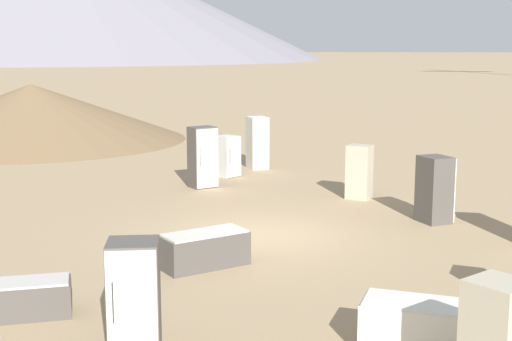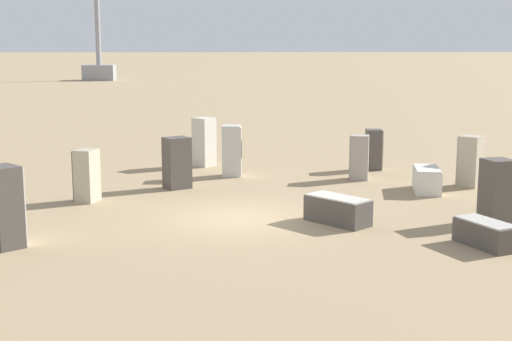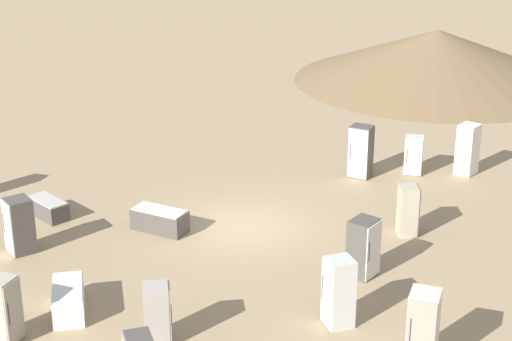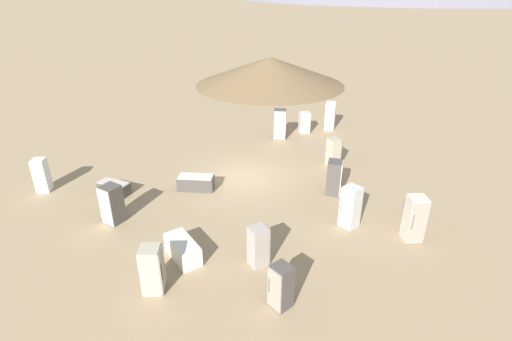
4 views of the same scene
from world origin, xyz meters
name	(u,v)px [view 3 (image 3 of 4)]	position (x,y,z in m)	size (l,w,h in m)	color
ground_plane	(244,227)	(0.00, 0.00, 0.00)	(1000.00, 1000.00, 0.00)	#9E8460
dirt_mound	(437,56)	(-12.66, 16.08, 1.34)	(14.58, 14.58, 2.69)	brown
discarded_fridge_0	(3,310)	(3.78, -7.97, 0.86)	(0.96, 0.96, 1.71)	#B2A88E
discarded_fridge_1	(157,314)	(5.36, -4.55, 0.79)	(0.73, 0.79, 1.58)	#A89E93
discarded_fridge_2	(414,155)	(-1.94, 7.67, 0.71)	(0.95, 0.94, 1.41)	silver
discarded_fridge_3	(361,152)	(-2.43, 5.68, 0.97)	(1.01, 1.00, 1.95)	#4C4742
discarded_fridge_4	(160,220)	(-0.84, -2.53, 0.36)	(1.85, 1.71, 0.73)	#4C4742
discarded_fridge_5	(19,226)	(-1.08, -6.80, 0.86)	(0.86, 0.87, 1.71)	#4C4742
discarded_fridge_6	(363,248)	(4.32, 1.85, 0.85)	(0.98, 1.01, 1.71)	#4C4742
discarded_fridge_7	(48,208)	(-3.35, -5.56, 0.31)	(1.69, 1.18, 0.62)	#4C4742
discarded_fridge_8	(68,300)	(3.08, -6.26, 0.39)	(1.85, 1.14, 0.78)	silver
discarded_fridge_9	(339,292)	(6.41, -0.09, 0.93)	(0.71, 0.74, 1.85)	silver
discarded_fridge_10	(423,328)	(8.75, 0.86, 0.95)	(1.00, 1.00, 1.90)	beige
discarded_fridge_11	(468,149)	(-1.11, 9.46, 0.96)	(0.92, 0.98, 1.91)	silver
discarded_fridge_14	(408,210)	(2.49, 4.53, 0.80)	(0.84, 0.80, 1.60)	#B2A88E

